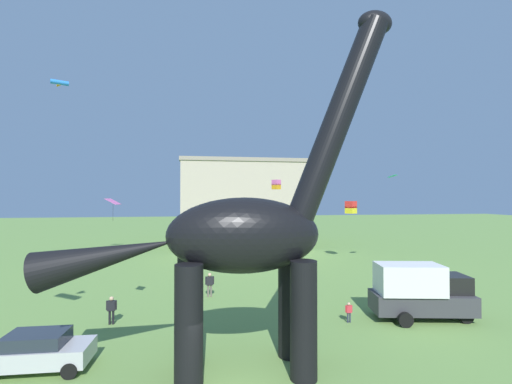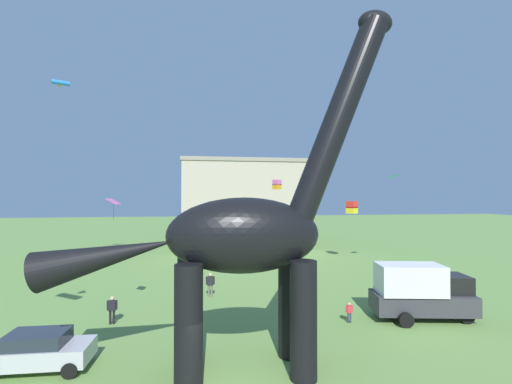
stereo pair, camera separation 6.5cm
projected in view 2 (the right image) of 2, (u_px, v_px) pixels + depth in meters
The scene contains 12 objects.
dinosaur_sculpture at pixel (242, 235), 14.41m from camera, with size 14.60×3.09×15.26m.
parked_sedan_left at pixel (37, 351), 14.40m from camera, with size 4.26×2.02×1.55m.
parked_box_truck at pixel (420, 291), 20.43m from camera, with size 5.90×3.13×3.20m.
person_vendor_side at pixel (349, 310), 19.87m from camera, with size 0.42×0.19×1.13m.
person_photographer at pixel (112, 307), 19.65m from camera, with size 0.58×0.25×1.54m.
person_watching_child at pixel (210, 282), 25.03m from camera, with size 0.63×0.28×1.69m.
kite_trailing at pixel (61, 83), 33.37m from camera, with size 1.57×1.55×0.45m.
kite_mid_right at pixel (277, 185), 28.31m from camera, with size 0.75×0.75×0.77m.
kite_far_right at pixel (352, 207), 38.49m from camera, with size 1.31×1.31×1.35m.
kite_near_high at pixel (394, 176), 35.15m from camera, with size 1.34×1.36×0.25m.
kite_drifting at pixel (114, 202), 19.97m from camera, with size 0.76×1.02×1.25m.
background_building_block at pixel (242, 203), 52.96m from camera, with size 17.60×13.62×12.34m.
Camera 2 is at (-0.88, -11.96, 7.08)m, focal length 24.77 mm.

